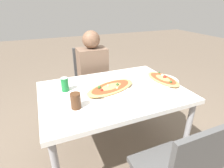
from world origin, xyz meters
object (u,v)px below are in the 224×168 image
person_seated (93,71)px  pizza_second (163,79)px  pizza_main (111,88)px  soda_can (65,84)px  drink_glass (76,101)px  dining_table (113,97)px  chair_far_seated (91,79)px

person_seated → pizza_second: 0.85m
pizza_main → soda_can: 0.41m
pizza_main → drink_glass: (-0.35, -0.18, 0.04)m
dining_table → drink_glass: (-0.37, -0.16, 0.13)m
soda_can → drink_glass: soda_can is taller
soda_can → drink_glass: size_ratio=1.03×
person_seated → pizza_main: bearing=87.6°
chair_far_seated → pizza_second: chair_far_seated is taller
dining_table → person_seated: bearing=88.8°
person_seated → drink_glass: size_ratio=9.64×
drink_glass → pizza_second: 0.92m
pizza_second → chair_far_seated: bearing=123.7°
dining_table → pizza_main: pizza_main is taller
dining_table → person_seated: (0.01, 0.66, 0.02)m
chair_far_seated → soda_can: (-0.41, -0.63, 0.28)m
drink_glass → dining_table: bearing=23.9°
chair_far_seated → pizza_main: 0.80m
drink_glass → person_seated: bearing=65.2°
pizza_main → soda_can: bearing=160.0°
chair_far_seated → person_seated: size_ratio=0.80×
pizza_second → pizza_main: bearing=177.8°
dining_table → drink_glass: size_ratio=10.44×
person_seated → soda_can: 0.66m
chair_far_seated → pizza_second: 0.98m
dining_table → pizza_main: size_ratio=2.32×
pizza_second → person_seated: bearing=128.1°
chair_far_seated → drink_glass: 1.05m
person_seated → soda_can: size_ratio=9.37×
dining_table → soda_can: 0.44m
person_seated → pizza_main: 0.65m
chair_far_seated → person_seated: person_seated is taller
drink_glass → pizza_second: size_ratio=0.29×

